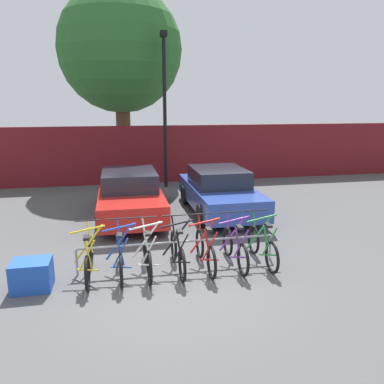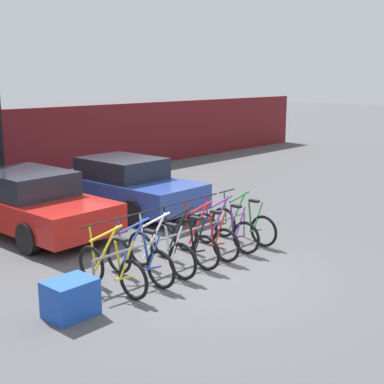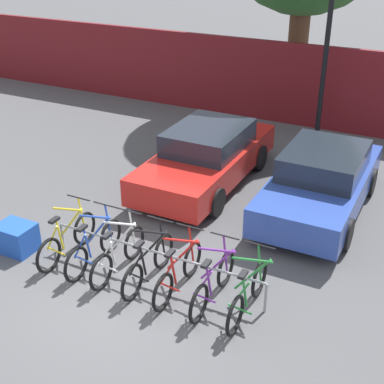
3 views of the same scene
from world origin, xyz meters
name	(u,v)px [view 1 (image 1 of 3)]	position (x,y,z in m)	size (l,w,h in m)	color
ground_plane	(174,282)	(0.00, 0.00, 0.00)	(120.00, 120.00, 0.00)	#4C4C4F
hoarding_wall	(139,155)	(0.00, 9.50, 1.23)	(36.00, 0.16, 2.46)	maroon
bike_rack	(178,245)	(0.21, 0.68, 0.49)	(4.15, 0.04, 0.57)	gray
bicycle_yellow	(89,259)	(-1.60, 0.53, 0.38)	(0.68, 1.71, 1.05)	black
bicycle_blue	(121,257)	(-0.99, 0.53, 0.38)	(0.68, 1.71, 1.05)	black
bicycle_white	(147,255)	(-0.46, 0.53, 0.38)	(0.68, 1.71, 1.05)	black
bicycle_black	(178,252)	(0.17, 0.53, 0.38)	(0.68, 1.71, 1.05)	black
bicycle_red	(205,250)	(0.75, 0.53, 0.38)	(0.68, 1.71, 1.05)	black
bicycle_purple	(235,248)	(1.39, 0.53, 0.38)	(0.68, 1.71, 1.05)	black
bicycle_green	(262,246)	(2.01, 0.53, 0.38)	(0.68, 1.71, 1.05)	black
car_red	(130,194)	(-0.62, 4.54, 0.69)	(1.91, 4.57, 1.40)	red
car_blue	(219,191)	(2.13, 4.43, 0.69)	(1.91, 4.36, 1.40)	#2D479E
lamp_post	(165,103)	(1.00, 8.50, 3.37)	(0.24, 0.44, 6.04)	black
cargo_crate	(32,275)	(-2.60, 0.25, 0.28)	(0.70, 0.56, 0.55)	blue
tree_behind_hoarding	(120,51)	(-0.57, 11.30, 5.65)	(5.48, 5.48, 8.43)	brown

